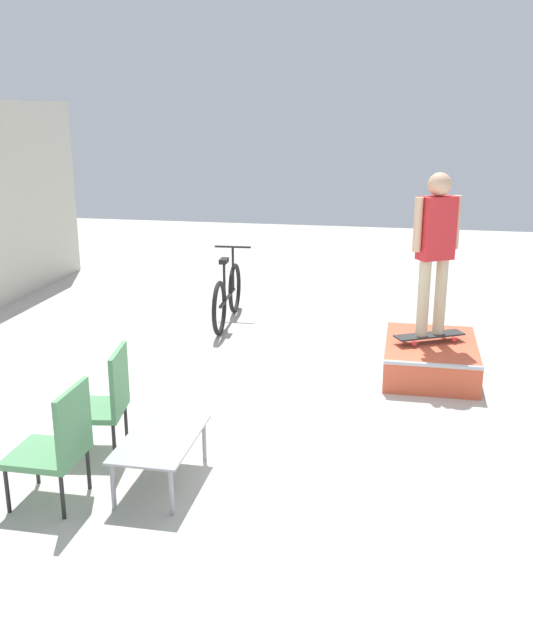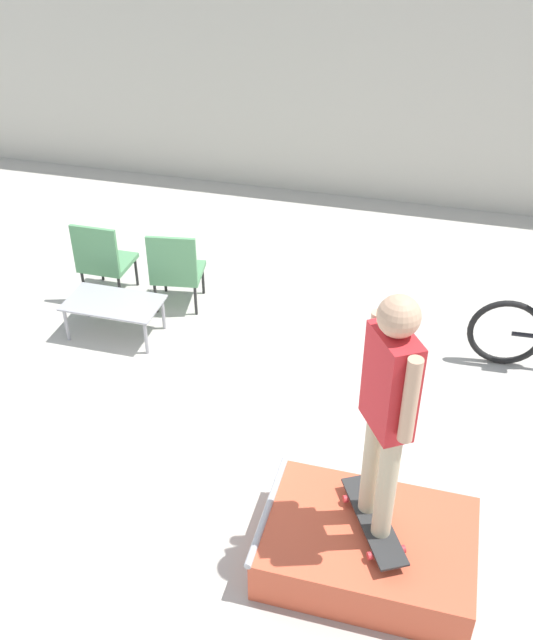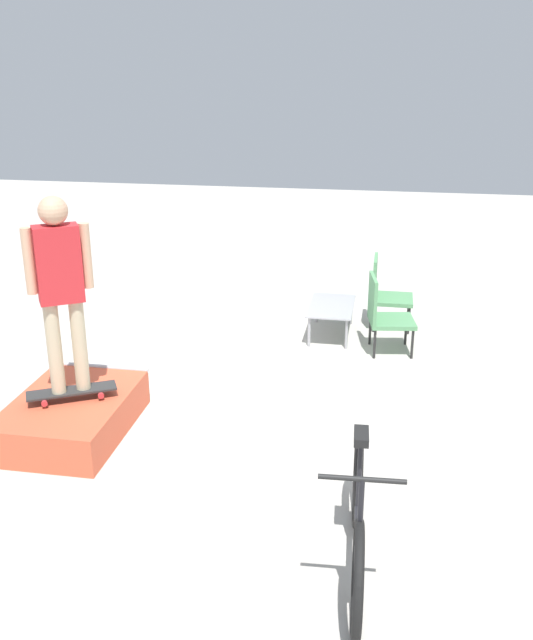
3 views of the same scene
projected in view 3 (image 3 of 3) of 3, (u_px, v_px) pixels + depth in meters
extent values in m
plane|color=#B7B2A8|center=(230.00, 366.00, 8.17)|extent=(24.00, 24.00, 0.00)
cube|color=#DB5638|center=(72.00, 415.00, 6.67)|extent=(1.46, 1.01, 0.35)
cylinder|color=#B7B7BC|center=(101.00, 367.00, 7.29)|extent=(0.05, 1.01, 0.05)
cube|color=#2D2D2D|center=(72.00, 391.00, 6.56)|extent=(0.56, 0.80, 0.02)
cylinder|color=red|center=(44.00, 403.00, 6.40)|extent=(0.05, 0.06, 0.05)
cylinder|color=red|center=(43.00, 393.00, 6.60)|extent=(0.05, 0.06, 0.05)
cylinder|color=red|center=(101.00, 396.00, 6.55)|extent=(0.05, 0.06, 0.05)
cylinder|color=red|center=(98.00, 385.00, 6.75)|extent=(0.05, 0.06, 0.05)
cylinder|color=#C6B793|center=(80.00, 345.00, 6.45)|extent=(0.13, 0.13, 0.86)
cylinder|color=#C6B793|center=(55.00, 348.00, 6.37)|extent=(0.13, 0.13, 0.86)
cube|color=red|center=(58.00, 264.00, 6.15)|extent=(0.37, 0.43, 0.68)
cylinder|color=#D8A884|center=(86.00, 256.00, 6.21)|extent=(0.09, 0.09, 0.58)
cylinder|color=#D8A884|center=(29.00, 261.00, 6.04)|extent=(0.09, 0.09, 0.58)
sphere|color=#D8A884|center=(53.00, 211.00, 5.99)|extent=(0.25, 0.25, 0.25)
cube|color=#9E9EA3|center=(331.00, 306.00, 8.98)|extent=(0.98, 0.55, 0.02)
cylinder|color=#9E9EA3|center=(317.00, 309.00, 9.49)|extent=(0.04, 0.04, 0.38)
cylinder|color=#9E9EA3|center=(309.00, 332.00, 8.68)|extent=(0.04, 0.04, 0.38)
cylinder|color=#9E9EA3|center=(351.00, 311.00, 9.42)|extent=(0.04, 0.04, 0.38)
cylinder|color=#9E9EA3|center=(347.00, 334.00, 8.60)|extent=(0.04, 0.04, 0.38)
cylinder|color=black|center=(409.00, 321.00, 9.08)|extent=(0.03, 0.03, 0.36)
cylinder|color=black|center=(408.00, 309.00, 9.48)|extent=(0.03, 0.03, 0.36)
cylinder|color=black|center=(374.00, 319.00, 9.15)|extent=(0.03, 0.03, 0.36)
cylinder|color=black|center=(375.00, 308.00, 9.55)|extent=(0.03, 0.03, 0.36)
cube|color=#569360|center=(392.00, 299.00, 9.24)|extent=(0.52, 0.52, 0.05)
cube|color=#569360|center=(375.00, 277.00, 9.18)|extent=(0.52, 0.04, 0.52)
cylinder|color=black|center=(412.00, 344.00, 8.33)|extent=(0.03, 0.03, 0.36)
cylinder|color=black|center=(406.00, 331.00, 8.74)|extent=(0.03, 0.03, 0.36)
cylinder|color=black|center=(375.00, 344.00, 8.33)|extent=(0.03, 0.03, 0.36)
cylinder|color=black|center=(370.00, 330.00, 8.75)|extent=(0.03, 0.03, 0.36)
cube|color=#569360|center=(392.00, 321.00, 8.47)|extent=(0.60, 0.60, 0.05)
cube|color=#569360|center=(373.00, 298.00, 8.37)|extent=(0.52, 0.12, 0.52)
torus|color=black|center=(357.00, 579.00, 4.30)|extent=(0.73, 0.10, 0.73)
torus|color=black|center=(358.00, 479.00, 5.32)|extent=(0.73, 0.10, 0.73)
cylinder|color=black|center=(358.00, 524.00, 4.81)|extent=(0.99, 0.10, 0.04)
cylinder|color=black|center=(359.00, 474.00, 4.90)|extent=(0.04, 0.04, 0.53)
cube|color=black|center=(361.00, 436.00, 4.80)|extent=(0.22, 0.11, 0.06)
cylinder|color=black|center=(360.00, 524.00, 4.29)|extent=(0.04, 0.04, 0.63)
cylinder|color=black|center=(362.00, 479.00, 4.18)|extent=(0.06, 0.52, 0.03)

